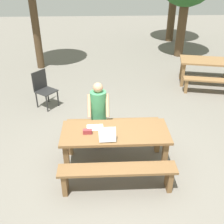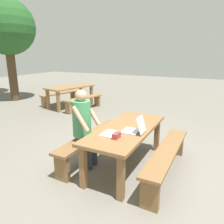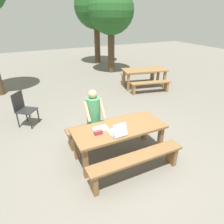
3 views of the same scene
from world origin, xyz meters
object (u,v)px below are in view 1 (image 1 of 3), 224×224
(picnic_table_front, at_px, (115,136))
(person_seated, at_px, (98,109))
(laptop, at_px, (107,135))
(picnic_table_mid, at_px, (210,64))
(plastic_chair, at_px, (44,88))
(small_pouch, at_px, (88,132))

(picnic_table_front, relative_size, person_seated, 1.43)
(laptop, xyz_separation_m, person_seated, (-0.15, 0.87, 0.01))
(laptop, bearing_deg, picnic_table_mid, -132.77)
(laptop, relative_size, person_seated, 0.26)
(laptop, distance_m, picnic_table_mid, 4.91)
(picnic_table_front, xyz_separation_m, plastic_chair, (-1.70, 2.34, -0.11))
(picnic_table_front, height_order, picnic_table_mid, picnic_table_mid)
(small_pouch, relative_size, picnic_table_mid, 0.08)
(person_seated, bearing_deg, laptop, -80.47)
(plastic_chair, bearing_deg, picnic_table_mid, -37.71)
(small_pouch, bearing_deg, laptop, -24.66)
(small_pouch, xyz_separation_m, picnic_table_mid, (3.52, 3.58, -0.11))
(laptop, bearing_deg, small_pouch, -27.06)
(small_pouch, bearing_deg, plastic_chair, 116.87)
(person_seated, distance_m, plastic_chair, 2.20)
(person_seated, distance_m, picnic_table_mid, 4.40)
(person_seated, height_order, picnic_table_mid, person_seated)
(picnic_table_front, distance_m, person_seated, 0.75)
(plastic_chair, distance_m, picnic_table_mid, 4.88)
(small_pouch, distance_m, plastic_chair, 2.69)
(laptop, height_order, picnic_table_mid, laptop)
(picnic_table_mid, bearing_deg, small_pouch, -122.07)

